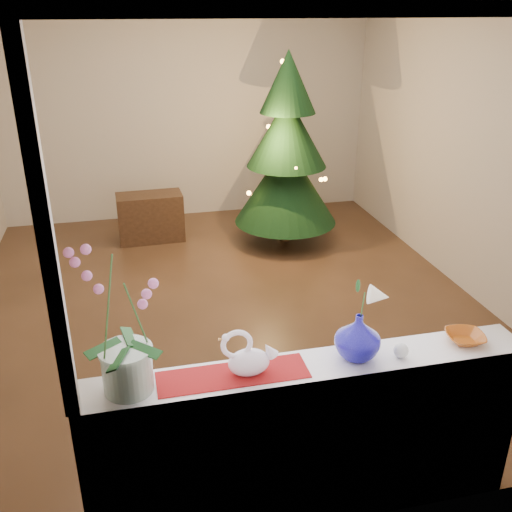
{
  "coord_description": "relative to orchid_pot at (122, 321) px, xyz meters",
  "views": [
    {
      "loc": [
        -0.77,
        -4.51,
        2.48
      ],
      "look_at": [
        -0.04,
        -1.4,
        1.07
      ],
      "focal_mm": 40.0,
      "sensor_mm": 36.0,
      "label": 1
    }
  ],
  "objects": [
    {
      "name": "ground",
      "position": [
        0.85,
        2.37,
        -1.27
      ],
      "size": [
        5.0,
        5.0,
        0.0
      ],
      "primitive_type": "plane",
      "color": "#3A2617",
      "rests_on": "ground"
    },
    {
      "name": "wall_back",
      "position": [
        0.85,
        4.87,
        0.08
      ],
      "size": [
        4.5,
        0.1,
        2.7
      ],
      "primitive_type": "cube",
      "color": "beige",
      "rests_on": "ground"
    },
    {
      "name": "wall_front",
      "position": [
        0.85,
        -0.13,
        0.08
      ],
      "size": [
        4.5,
        0.1,
        2.7
      ],
      "primitive_type": "cube",
      "color": "beige",
      "rests_on": "ground"
    },
    {
      "name": "wall_right",
      "position": [
        3.1,
        2.37,
        0.08
      ],
      "size": [
        0.1,
        5.0,
        2.7
      ],
      "primitive_type": "cube",
      "color": "beige",
      "rests_on": "ground"
    },
    {
      "name": "window_apron",
      "position": [
        0.85,
        -0.09,
        -0.83
      ],
      "size": [
        2.2,
        0.08,
        0.88
      ],
      "primitive_type": "cube",
      "color": "white",
      "rests_on": "ground"
    },
    {
      "name": "windowsill",
      "position": [
        0.85,
        -0.0,
        -0.37
      ],
      "size": [
        2.2,
        0.26,
        0.04
      ],
      "primitive_type": "cube",
      "color": "white",
      "rests_on": "window_apron"
    },
    {
      "name": "window_frame",
      "position": [
        0.85,
        -0.1,
        0.43
      ],
      "size": [
        2.22,
        0.06,
        1.6
      ],
      "primitive_type": null,
      "color": "white",
      "rests_on": "windowsill"
    },
    {
      "name": "runner",
      "position": [
        0.47,
        -0.0,
        -0.35
      ],
      "size": [
        0.7,
        0.2,
        0.01
      ],
      "primitive_type": "cube",
      "color": "maroon",
      "rests_on": "windowsill"
    },
    {
      "name": "orchid_pot",
      "position": [
        0.0,
        0.0,
        0.0
      ],
      "size": [
        0.24,
        0.24,
        0.7
      ],
      "primitive_type": null,
      "rotation": [
        0.0,
        0.0,
        0.01
      ],
      "color": "beige",
      "rests_on": "windowsill"
    },
    {
      "name": "swan",
      "position": [
        0.54,
        -0.01,
        -0.24
      ],
      "size": [
        0.29,
        0.2,
        0.23
      ],
      "primitive_type": null,
      "rotation": [
        0.0,
        0.0,
        0.34
      ],
      "color": "white",
      "rests_on": "windowsill"
    },
    {
      "name": "blue_vase",
      "position": [
        1.08,
        0.01,
        -0.22
      ],
      "size": [
        0.27,
        0.27,
        0.27
      ],
      "primitive_type": "imported",
      "rotation": [
        0.0,
        0.0,
        -0.08
      ],
      "color": "#0E0A6F",
      "rests_on": "windowsill"
    },
    {
      "name": "lily",
      "position": [
        1.08,
        0.01,
        0.02
      ],
      "size": [
        0.15,
        0.08,
        0.2
      ],
      "primitive_type": null,
      "color": "white",
      "rests_on": "blue_vase"
    },
    {
      "name": "paperweight",
      "position": [
        1.29,
        -0.04,
        -0.31
      ],
      "size": [
        0.08,
        0.08,
        0.07
      ],
      "primitive_type": "sphere",
      "rotation": [
        0.0,
        0.0,
        0.17
      ],
      "color": "silver",
      "rests_on": "windowsill"
    },
    {
      "name": "amber_dish",
      "position": [
        1.66,
        0.01,
        -0.33
      ],
      "size": [
        0.19,
        0.19,
        0.04
      ],
      "primitive_type": "imported",
      "rotation": [
        0.0,
        0.0,
        -0.2
      ],
      "color": "#9A4812",
      "rests_on": "windowsill"
    },
    {
      "name": "xmas_tree",
      "position": [
        1.78,
        3.69,
        -0.23
      ],
      "size": [
        1.23,
        1.23,
        2.08
      ],
      "primitive_type": null,
      "rotation": [
        0.0,
        0.0,
        -0.08
      ],
      "color": "black",
      "rests_on": "ground"
    },
    {
      "name": "side_table",
      "position": [
        0.3,
        4.06,
        -1.0
      ],
      "size": [
        0.74,
        0.39,
        0.54
      ],
      "primitive_type": "cube",
      "rotation": [
        0.0,
        0.0,
        0.03
      ],
      "color": "black",
      "rests_on": "ground"
    }
  ]
}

